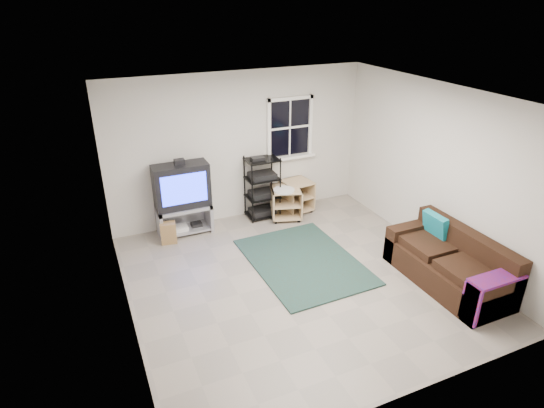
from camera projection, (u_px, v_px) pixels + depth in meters
name	position (u px, v px, depth m)	size (l,w,h in m)	color
room	(290.00, 132.00, 8.13)	(4.60, 4.62, 4.60)	gray
tv_unit	(182.00, 193.00, 7.51)	(0.90, 0.45, 1.32)	#9B9BA3
av_rack	(262.00, 191.00, 8.15)	(0.57, 0.42, 1.15)	black
side_table_left	(296.00, 195.00, 8.47)	(0.57, 0.57, 0.59)	tan
side_table_right	(286.00, 200.00, 8.19)	(0.66, 0.66, 0.61)	tan
sofa	(450.00, 265.00, 6.33)	(0.81, 1.83, 0.84)	black
shag_rug	(304.00, 261.00, 6.93)	(1.51, 2.07, 0.02)	black
paper_bag	(168.00, 233.00, 7.40)	(0.25, 0.16, 0.36)	olive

